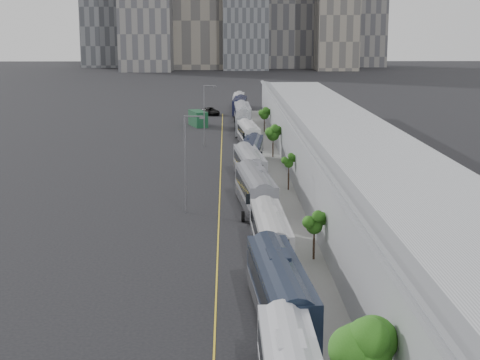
{
  "coord_description": "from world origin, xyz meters",
  "views": [
    {
      "loc": [
        -0.77,
        -23.27,
        18.0
      ],
      "look_at": [
        0.62,
        49.51,
        3.0
      ],
      "focal_mm": 55.0,
      "sensor_mm": 36.0,
      "label": 1
    }
  ],
  "objects_px": {
    "bus_8": "(242,116)",
    "street_lamp_near": "(187,158)",
    "bus_3": "(255,193)",
    "bus_5": "(252,154)",
    "bus_6": "(249,136)",
    "bus_9": "(240,107)",
    "bus_1": "(280,296)",
    "bus_7": "(243,124)",
    "bus_2": "(270,238)",
    "bus_4": "(249,168)",
    "shipping_container": "(198,119)",
    "street_lamp_far": "(205,112)",
    "bus_10": "(239,102)",
    "suv": "(211,111)"
  },
  "relations": [
    {
      "from": "bus_3",
      "to": "bus_6",
      "type": "relative_size",
      "value": 1.11
    },
    {
      "from": "bus_4",
      "to": "bus_6",
      "type": "height_order",
      "value": "bus_4"
    },
    {
      "from": "bus_5",
      "to": "bus_10",
      "type": "relative_size",
      "value": 1.01
    },
    {
      "from": "bus_3",
      "to": "street_lamp_near",
      "type": "bearing_deg",
      "value": -175.48
    },
    {
      "from": "bus_4",
      "to": "bus_7",
      "type": "height_order",
      "value": "bus_4"
    },
    {
      "from": "bus_5",
      "to": "street_lamp_near",
      "type": "bearing_deg",
      "value": -100.58
    },
    {
      "from": "bus_3",
      "to": "shipping_container",
      "type": "xyz_separation_m",
      "value": [
        -8.23,
        65.44,
        -0.24
      ]
    },
    {
      "from": "bus_2",
      "to": "bus_3",
      "type": "xyz_separation_m",
      "value": [
        -0.59,
        15.68,
        0.16
      ]
    },
    {
      "from": "bus_5",
      "to": "street_lamp_far",
      "type": "distance_m",
      "value": 17.8
    },
    {
      "from": "street_lamp_near",
      "to": "bus_9",
      "type": "bearing_deg",
      "value": 85.44
    },
    {
      "from": "bus_2",
      "to": "suv",
      "type": "distance_m",
      "value": 99.74
    },
    {
      "from": "bus_3",
      "to": "suv",
      "type": "relative_size",
      "value": 2.4
    },
    {
      "from": "bus_8",
      "to": "bus_9",
      "type": "relative_size",
      "value": 1.07
    },
    {
      "from": "bus_6",
      "to": "street_lamp_near",
      "type": "height_order",
      "value": "street_lamp_near"
    },
    {
      "from": "bus_6",
      "to": "bus_7",
      "type": "height_order",
      "value": "bus_7"
    },
    {
      "from": "bus_4",
      "to": "bus_5",
      "type": "distance_m",
      "value": 10.82
    },
    {
      "from": "bus_6",
      "to": "bus_9",
      "type": "xyz_separation_m",
      "value": [
        -0.59,
        42.33,
        0.08
      ]
    },
    {
      "from": "bus_3",
      "to": "bus_8",
      "type": "xyz_separation_m",
      "value": [
        0.21,
        67.72,
        0.04
      ]
    },
    {
      "from": "bus_5",
      "to": "shipping_container",
      "type": "height_order",
      "value": "bus_5"
    },
    {
      "from": "bus_2",
      "to": "street_lamp_near",
      "type": "xyz_separation_m",
      "value": [
        -7.41,
        14.54,
        4.06
      ]
    },
    {
      "from": "street_lamp_near",
      "to": "shipping_container",
      "type": "relative_size",
      "value": 1.56
    },
    {
      "from": "bus_1",
      "to": "bus_5",
      "type": "height_order",
      "value": "bus_1"
    },
    {
      "from": "suv",
      "to": "bus_7",
      "type": "bearing_deg",
      "value": -96.4
    },
    {
      "from": "bus_5",
      "to": "suv",
      "type": "bearing_deg",
      "value": 101.81
    },
    {
      "from": "bus_10",
      "to": "street_lamp_far",
      "type": "bearing_deg",
      "value": -93.84
    },
    {
      "from": "bus_2",
      "to": "bus_8",
      "type": "relative_size",
      "value": 0.89
    },
    {
      "from": "street_lamp_near",
      "to": "suv",
      "type": "distance_m",
      "value": 85.11
    },
    {
      "from": "bus_9",
      "to": "bus_1",
      "type": "bearing_deg",
      "value": -85.95
    },
    {
      "from": "bus_2",
      "to": "bus_10",
      "type": "xyz_separation_m",
      "value": [
        -0.61,
        112.51,
        -0.03
      ]
    },
    {
      "from": "bus_5",
      "to": "shipping_container",
      "type": "distance_m",
      "value": 41.47
    },
    {
      "from": "bus_7",
      "to": "bus_8",
      "type": "height_order",
      "value": "bus_8"
    },
    {
      "from": "bus_4",
      "to": "bus_7",
      "type": "xyz_separation_m",
      "value": [
        0.21,
        41.11,
        -0.01
      ]
    },
    {
      "from": "bus_3",
      "to": "bus_4",
      "type": "bearing_deg",
      "value": 85.56
    },
    {
      "from": "bus_3",
      "to": "bus_5",
      "type": "xyz_separation_m",
      "value": [
        0.58,
        24.91,
        -0.17
      ]
    },
    {
      "from": "bus_2",
      "to": "shipping_container",
      "type": "height_order",
      "value": "bus_2"
    },
    {
      "from": "suv",
      "to": "bus_8",
      "type": "bearing_deg",
      "value": -87.07
    },
    {
      "from": "bus_7",
      "to": "suv",
      "type": "relative_size",
      "value": 2.29
    },
    {
      "from": "bus_3",
      "to": "bus_5",
      "type": "distance_m",
      "value": 24.92
    },
    {
      "from": "bus_9",
      "to": "bus_7",
      "type": "bearing_deg",
      "value": -86.01
    },
    {
      "from": "street_lamp_near",
      "to": "suv",
      "type": "height_order",
      "value": "street_lamp_near"
    },
    {
      "from": "bus_4",
      "to": "bus_5",
      "type": "bearing_deg",
      "value": 81.4
    },
    {
      "from": "bus_7",
      "to": "bus_1",
      "type": "bearing_deg",
      "value": -88.14
    },
    {
      "from": "bus_10",
      "to": "street_lamp_near",
      "type": "xyz_separation_m",
      "value": [
        -6.8,
        -97.97,
        4.08
      ]
    },
    {
      "from": "bus_1",
      "to": "bus_6",
      "type": "relative_size",
      "value": 1.12
    },
    {
      "from": "bus_8",
      "to": "street_lamp_near",
      "type": "height_order",
      "value": "street_lamp_near"
    },
    {
      "from": "bus_1",
      "to": "bus_2",
      "type": "relative_size",
      "value": 1.12
    },
    {
      "from": "bus_3",
      "to": "bus_7",
      "type": "bearing_deg",
      "value": 84.91
    },
    {
      "from": "bus_8",
      "to": "bus_3",
      "type": "bearing_deg",
      "value": -90.94
    },
    {
      "from": "bus_6",
      "to": "street_lamp_far",
      "type": "xyz_separation_m",
      "value": [
        -6.74,
        -1.0,
        3.97
      ]
    },
    {
      "from": "bus_6",
      "to": "bus_8",
      "type": "xyz_separation_m",
      "value": [
        -0.38,
        25.82,
        0.21
      ]
    }
  ]
}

